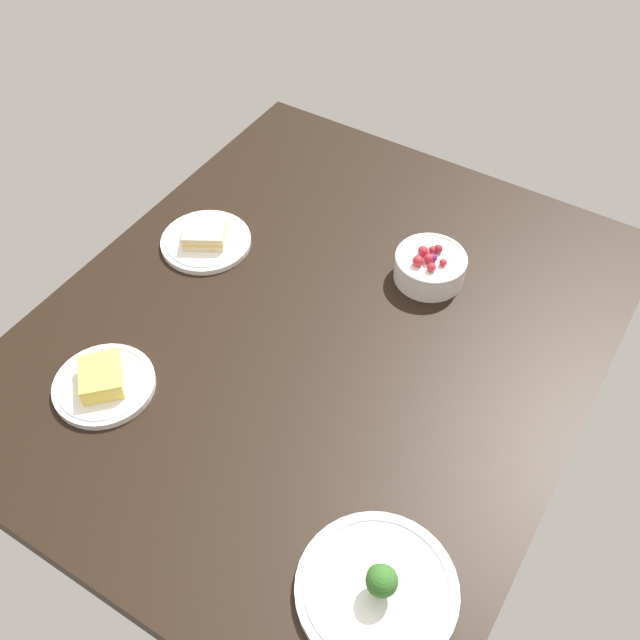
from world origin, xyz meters
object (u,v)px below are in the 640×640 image
at_px(bowl_berries, 430,266).
at_px(plate_cheese, 103,383).
at_px(plate_sandwich, 206,239).
at_px(plate_broccoli, 377,588).

bearing_deg(bowl_berries, plate_cheese, 146.18).
xyz_separation_m(plate_sandwich, plate_broccoli, (-0.44, -0.64, 0.00)).
bearing_deg(plate_cheese, plate_broccoli, -96.49).
bearing_deg(plate_sandwich, plate_cheese, -169.13).
distance_m(plate_sandwich, plate_cheese, 0.39).
bearing_deg(plate_broccoli, plate_cheese, 83.51).
distance_m(bowl_berries, plate_sandwich, 0.45).
distance_m(plate_cheese, plate_broccoli, 0.57).
bearing_deg(plate_cheese, bowl_berries, -33.82).
height_order(bowl_berries, plate_broccoli, same).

